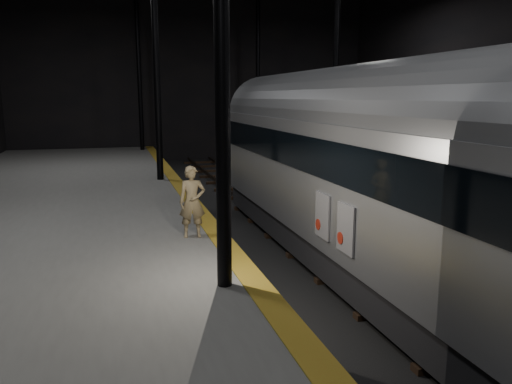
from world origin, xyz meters
name	(u,v)px	position (x,y,z in m)	size (l,w,h in m)	color
ground	(328,254)	(0.00, 0.00, 0.00)	(44.00, 44.00, 0.00)	black
platform_left	(35,261)	(-7.50, 0.00, 0.50)	(9.00, 43.80, 1.00)	#565653
tactile_strip	(212,227)	(-3.25, 0.00, 1.00)	(0.50, 43.80, 0.01)	#9C691C
track	(328,251)	(0.00, 0.00, 0.07)	(2.40, 43.00, 0.24)	#3F3328
train	(386,170)	(0.00, -2.86, 2.75)	(2.76, 18.42, 4.92)	#989BA0
woman	(192,202)	(-3.85, -0.74, 1.85)	(0.62, 0.41, 1.70)	#917E59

